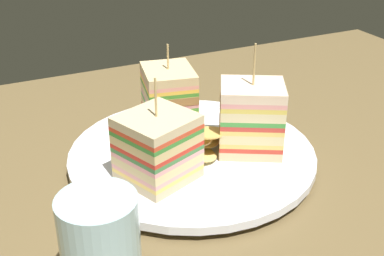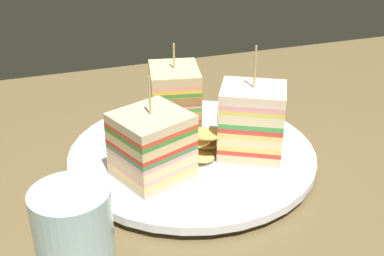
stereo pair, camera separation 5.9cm
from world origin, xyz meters
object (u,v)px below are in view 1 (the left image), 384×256
at_px(sandwich_wedge_1, 158,148).
at_px(sandwich_wedge_0, 169,99).
at_px(sandwich_wedge_2, 251,118).
at_px(chip_pile, 204,142).
at_px(plate, 192,155).
at_px(drinking_glass, 102,254).
at_px(spoon, 212,116).

bearing_deg(sandwich_wedge_1, sandwich_wedge_0, 39.13).
distance_m(sandwich_wedge_2, chip_pile, 0.06).
xyz_separation_m(plate, sandwich_wedge_0, (-0.00, -0.07, 0.05)).
distance_m(sandwich_wedge_0, sandwich_wedge_1, 0.12).
height_order(plate, drinking_glass, drinking_glass).
height_order(sandwich_wedge_0, sandwich_wedge_2, sandwich_wedge_2).
height_order(sandwich_wedge_1, sandwich_wedge_2, sandwich_wedge_2).
xyz_separation_m(sandwich_wedge_0, drinking_glass, (0.16, 0.22, -0.02)).
relative_size(sandwich_wedge_0, spoon, 0.84).
height_order(plate, sandwich_wedge_0, sandwich_wedge_0).
bearing_deg(chip_pile, spoon, -121.47).
relative_size(plate, chip_pile, 3.95).
relative_size(sandwich_wedge_2, spoon, 0.99).
height_order(sandwich_wedge_1, chip_pile, sandwich_wedge_1).
xyz_separation_m(chip_pile, drinking_glass, (0.16, 0.14, 0.01)).
xyz_separation_m(sandwich_wedge_2, drinking_glass, (0.22, 0.13, -0.02)).
xyz_separation_m(sandwich_wedge_0, sandwich_wedge_1, (0.06, 0.10, -0.00)).
xyz_separation_m(sandwich_wedge_0, spoon, (-0.08, -0.03, -0.05)).
distance_m(sandwich_wedge_0, sandwich_wedge_2, 0.11).
xyz_separation_m(plate, drinking_glass, (0.15, 0.16, 0.03)).
relative_size(plate, drinking_glass, 3.10).
relative_size(sandwich_wedge_0, chip_pile, 1.50).
bearing_deg(sandwich_wedge_0, chip_pile, 17.66).
height_order(sandwich_wedge_0, sandwich_wedge_1, sandwich_wedge_1).
bearing_deg(sandwich_wedge_2, chip_pile, 13.73).
bearing_deg(sandwich_wedge_1, spoon, 23.16).
xyz_separation_m(sandwich_wedge_2, spoon, (-0.01, -0.12, -0.06)).
xyz_separation_m(spoon, drinking_glass, (0.23, 0.26, 0.04)).
bearing_deg(plate, chip_pile, 127.15).
distance_m(plate, drinking_glass, 0.22).
relative_size(sandwich_wedge_1, sandwich_wedge_2, 0.88).
relative_size(sandwich_wedge_1, spoon, 0.87).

